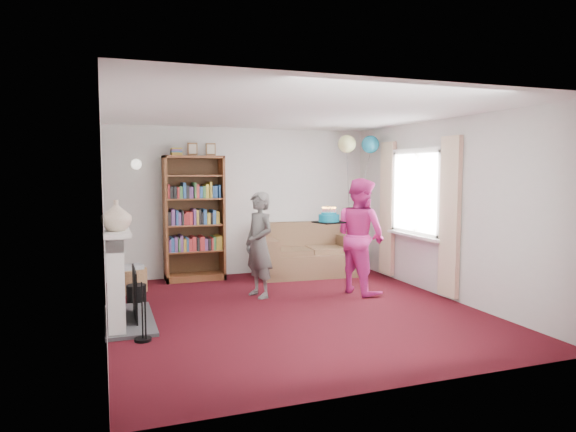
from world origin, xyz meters
name	(u,v)px	position (x,y,z in m)	size (l,w,h in m)	color
ground	(293,310)	(0.00, 0.00, 0.00)	(5.00, 5.00, 0.00)	black
wall_back	(243,201)	(0.00, 2.51, 1.25)	(4.50, 0.02, 2.50)	silver
wall_left	(103,219)	(-2.26, 0.00, 1.25)	(0.02, 5.00, 2.50)	silver
wall_right	(444,208)	(2.26, 0.00, 1.25)	(0.02, 5.00, 2.50)	silver
ceiling	(293,112)	(0.00, 0.00, 2.50)	(4.50, 5.00, 0.01)	white
fireplace	(120,280)	(-2.09, 0.19, 0.51)	(0.55, 1.80, 1.12)	#3F3F42
window_bay	(416,209)	(2.21, 0.60, 1.20)	(0.14, 2.02, 2.20)	white
wall_sconce	(136,164)	(-1.75, 2.36, 1.88)	(0.16, 0.23, 0.16)	gold
bookcase	(194,220)	(-0.88, 2.30, 0.99)	(0.96, 0.42, 2.23)	#472B14
sofa	(306,255)	(1.00, 2.07, 0.33)	(1.66, 0.88, 0.88)	brown
wicker_basket	(131,280)	(-1.90, 1.73, 0.18)	(0.46, 0.46, 0.40)	#A77F4E
person_striped	(259,245)	(-0.20, 0.83, 0.74)	(0.54, 0.36, 1.49)	black
person_magenta	(360,236)	(1.25, 0.57, 0.84)	(0.81, 0.63, 1.67)	#D12987
birthday_cake	(329,218)	(0.74, 0.55, 1.11)	(0.35, 0.35, 0.22)	black
balloons	(359,144)	(1.80, 1.71, 2.22)	(0.74, 0.30, 1.71)	#3F3F3F
mantel_vase	(116,216)	(-2.12, -0.15, 1.29)	(0.32, 0.32, 0.34)	beige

